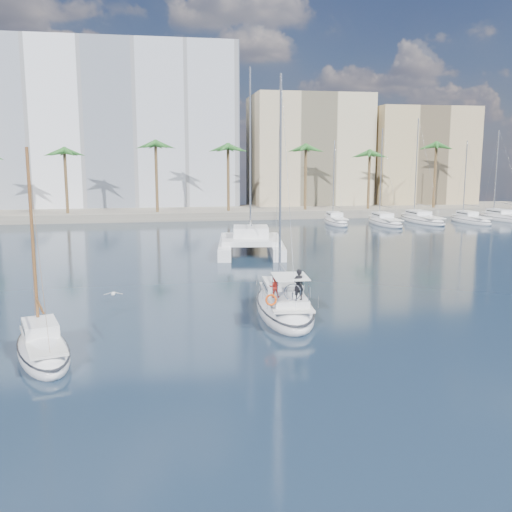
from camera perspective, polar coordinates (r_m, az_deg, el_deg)
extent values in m
plane|color=black|center=(31.59, -0.34, -7.00)|extent=(160.00, 160.00, 0.00)
cube|color=gray|center=(91.36, -6.85, 4.30)|extent=(120.00, 14.00, 1.20)
cube|color=white|center=(103.17, -14.22, 12.14)|extent=(42.00, 16.00, 28.00)
cube|color=tan|center=(103.45, 5.20, 10.17)|extent=(20.00, 14.00, 20.00)
cube|color=tan|center=(108.58, 15.85, 9.29)|extent=(18.00, 12.00, 18.00)
cylinder|color=brown|center=(87.06, -6.75, 7.11)|extent=(0.44, 0.44, 10.50)
sphere|color=#255D22|center=(86.99, -6.82, 10.56)|extent=(3.60, 3.60, 3.60)
cylinder|color=brown|center=(95.30, 14.27, 7.10)|extent=(0.44, 0.44, 10.50)
sphere|color=#255D22|center=(95.24, 14.41, 10.25)|extent=(3.60, 3.60, 3.60)
ellipsoid|color=silver|center=(34.09, 2.83, -5.23)|extent=(3.92, 10.08, 2.05)
ellipsoid|color=black|center=(34.01, 2.84, -4.76)|extent=(3.96, 10.17, 0.18)
cube|color=silver|center=(33.71, 2.89, -4.04)|extent=(2.82, 7.55, 0.12)
cube|color=silver|center=(34.73, 2.62, -3.02)|extent=(2.36, 3.38, 0.60)
cube|color=black|center=(34.72, 2.62, -2.99)|extent=(2.35, 3.01, 0.14)
cylinder|color=#B7BABF|center=(35.04, 2.44, 7.27)|extent=(0.15, 0.15, 12.92)
cylinder|color=#B7BABF|center=(33.66, 2.84, -1.34)|extent=(0.43, 3.98, 0.11)
cube|color=silver|center=(31.84, 3.39, -4.42)|extent=(2.06, 2.61, 0.36)
cube|color=silver|center=(31.44, 3.44, -2.04)|extent=(2.06, 2.61, 0.04)
torus|color=silver|center=(30.77, 3.67, -3.64)|extent=(0.96, 0.13, 0.96)
torus|color=#D8440B|center=(30.31, 1.52, -4.41)|extent=(0.64, 0.25, 0.64)
imported|color=black|center=(30.91, 4.26, -2.89)|extent=(0.72, 0.57, 1.72)
imported|color=maroon|center=(31.53, 1.86, -3.10)|extent=(0.63, 0.52, 1.19)
ellipsoid|color=silver|center=(28.55, -20.52, -8.96)|extent=(4.10, 7.36, 1.65)
ellipsoid|color=black|center=(28.48, -20.55, -8.51)|extent=(4.14, 7.43, 0.18)
cube|color=silver|center=(28.23, -20.56, -7.84)|extent=(2.99, 5.50, 0.12)
cube|color=silver|center=(28.91, -20.78, -6.70)|extent=(2.07, 2.62, 0.60)
cube|color=black|center=(28.90, -20.78, -6.66)|extent=(2.02, 2.37, 0.14)
cylinder|color=brown|center=(28.88, -21.43, 1.46)|extent=(0.15, 0.15, 8.69)
cylinder|color=brown|center=(28.01, -20.80, -4.67)|extent=(0.91, 2.75, 0.11)
cube|color=silver|center=(56.42, -3.03, 0.99)|extent=(2.98, 12.33, 1.10)
cube|color=silver|center=(56.52, 1.99, 1.01)|extent=(2.98, 12.33, 1.10)
cube|color=silver|center=(55.70, -0.51, 1.67)|extent=(6.47, 7.49, 0.50)
cube|color=silver|center=(56.21, -0.52, 2.46)|extent=(3.88, 4.14, 1.00)
cube|color=black|center=(56.21, -0.52, 2.51)|extent=(3.83, 3.66, 0.18)
cylinder|color=#B7BABF|center=(57.61, -0.57, 10.31)|extent=(0.18, 0.18, 16.38)
ellipsoid|color=silver|center=(37.66, -14.08, -3.69)|extent=(0.24, 0.46, 0.22)
sphere|color=silver|center=(37.87, -14.06, -3.58)|extent=(0.12, 0.12, 0.12)
cube|color=gray|center=(37.68, -14.59, -3.66)|extent=(0.53, 0.19, 0.13)
cube|color=gray|center=(37.64, -13.59, -3.63)|extent=(0.53, 0.19, 0.13)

